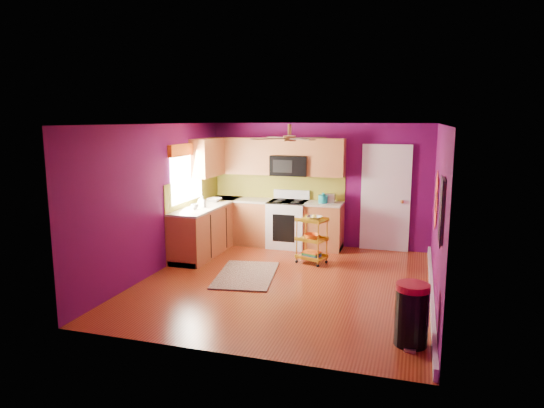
% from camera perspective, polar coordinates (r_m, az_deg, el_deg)
% --- Properties ---
extents(ground, '(5.00, 5.00, 0.00)m').
position_cam_1_polar(ground, '(7.85, 1.60, -9.20)').
color(ground, maroon).
rests_on(ground, ground).
extents(room_envelope, '(4.54, 5.04, 2.52)m').
position_cam_1_polar(room_envelope, '(7.47, 1.86, 2.70)').
color(room_envelope, '#57094A').
rests_on(room_envelope, ground).
extents(lower_cabinets, '(2.81, 2.31, 0.94)m').
position_cam_1_polar(lower_cabinets, '(9.79, -3.16, -2.69)').
color(lower_cabinets, brown).
rests_on(lower_cabinets, ground).
extents(electric_range, '(0.76, 0.66, 1.13)m').
position_cam_1_polar(electric_range, '(9.88, 1.89, -2.28)').
color(electric_range, white).
rests_on(electric_range, ground).
extents(upper_cabinetry, '(2.80, 2.30, 1.26)m').
position_cam_1_polar(upper_cabinetry, '(9.89, -1.96, 5.44)').
color(upper_cabinetry, brown).
rests_on(upper_cabinetry, ground).
extents(left_window, '(0.08, 1.35, 1.08)m').
position_cam_1_polar(left_window, '(9.24, -9.99, 4.60)').
color(left_window, white).
rests_on(left_window, ground).
extents(panel_door, '(0.95, 0.11, 2.15)m').
position_cam_1_polar(panel_door, '(9.76, 13.20, 0.55)').
color(panel_door, white).
rests_on(panel_door, ground).
extents(right_wall_art, '(0.04, 2.74, 1.04)m').
position_cam_1_polar(right_wall_art, '(6.91, 18.98, -0.01)').
color(right_wall_art, black).
rests_on(right_wall_art, ground).
extents(ceiling_fan, '(1.01, 1.01, 0.26)m').
position_cam_1_polar(ceiling_fan, '(7.61, 2.09, 7.80)').
color(ceiling_fan, '#BF8C3F').
rests_on(ceiling_fan, ground).
extents(shag_rug, '(1.15, 1.63, 0.02)m').
position_cam_1_polar(shag_rug, '(8.18, -3.07, -8.33)').
color(shag_rug, black).
rests_on(shag_rug, ground).
extents(rolling_cart, '(0.59, 0.51, 0.90)m').
position_cam_1_polar(rolling_cart, '(8.76, 4.74, -4.02)').
color(rolling_cart, gold).
rests_on(rolling_cart, ground).
extents(trash_can, '(0.41, 0.43, 0.73)m').
position_cam_1_polar(trash_can, '(5.91, 16.11, -12.39)').
color(trash_can, black).
rests_on(trash_can, ground).
extents(teal_kettle, '(0.18, 0.18, 0.21)m').
position_cam_1_polar(teal_kettle, '(9.60, 6.01, 0.60)').
color(teal_kettle, teal).
rests_on(teal_kettle, lower_cabinets).
extents(toaster, '(0.22, 0.15, 0.18)m').
position_cam_1_polar(toaster, '(9.69, 6.79, 0.71)').
color(toaster, beige).
rests_on(toaster, lower_cabinets).
extents(soap_bottle_a, '(0.09, 0.10, 0.21)m').
position_cam_1_polar(soap_bottle_a, '(9.18, -8.16, 0.26)').
color(soap_bottle_a, '#EA3F72').
rests_on(soap_bottle_a, lower_cabinets).
extents(soap_bottle_b, '(0.15, 0.15, 0.19)m').
position_cam_1_polar(soap_bottle_b, '(9.38, -8.33, 0.39)').
color(soap_bottle_b, white).
rests_on(soap_bottle_b, lower_cabinets).
extents(counter_dish, '(0.28, 0.28, 0.07)m').
position_cam_1_polar(counter_dish, '(9.81, -6.80, 0.49)').
color(counter_dish, white).
rests_on(counter_dish, lower_cabinets).
extents(counter_cup, '(0.13, 0.13, 0.10)m').
position_cam_1_polar(counter_cup, '(9.00, -9.09, -0.31)').
color(counter_cup, white).
rests_on(counter_cup, lower_cabinets).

